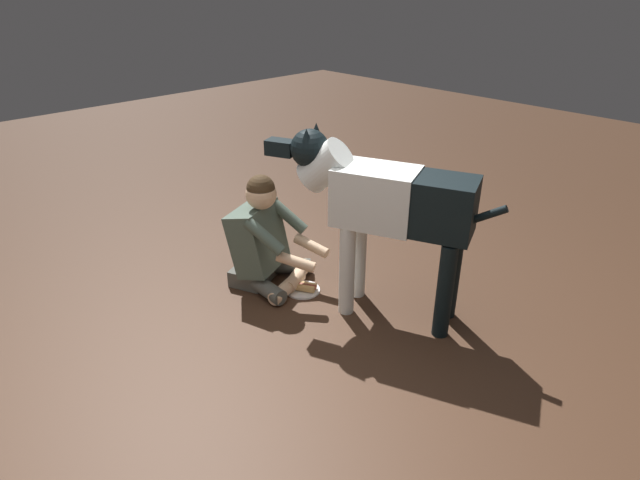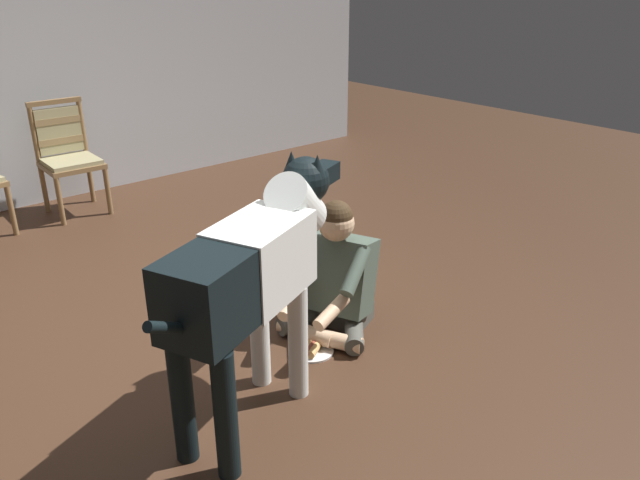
# 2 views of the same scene
# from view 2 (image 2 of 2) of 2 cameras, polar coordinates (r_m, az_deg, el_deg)

# --- Properties ---
(ground_plane) EXTENTS (14.17, 14.17, 0.00)m
(ground_plane) POSITION_cam_2_polar(r_m,az_deg,el_deg) (3.66, -10.57, -10.01)
(ground_plane) COLOR #422A1B
(dining_chair_right_of_pair) EXTENTS (0.47, 0.48, 0.98)m
(dining_chair_right_of_pair) POSITION_cam_2_polar(r_m,az_deg,el_deg) (5.91, -22.26, 7.51)
(dining_chair_right_of_pair) COLOR olive
(dining_chair_right_of_pair) RESTS_ON ground
(person_sitting_on_floor) EXTENTS (0.73, 0.61, 0.82)m
(person_sitting_on_floor) POSITION_cam_2_polar(r_m,az_deg,el_deg) (3.66, 1.39, -3.58)
(person_sitting_on_floor) COLOR #4D4E46
(person_sitting_on_floor) RESTS_ON ground
(large_dog) EXTENTS (1.41, 0.69, 1.19)m
(large_dog) POSITION_cam_2_polar(r_m,az_deg,el_deg) (2.80, -6.03, -2.80)
(large_dog) COLOR silver
(large_dog) RESTS_ON ground
(hot_dog_on_plate) EXTENTS (0.24, 0.24, 0.06)m
(hot_dog_on_plate) POSITION_cam_2_polar(r_m,az_deg,el_deg) (3.59, -0.69, -9.87)
(hot_dog_on_plate) COLOR white
(hot_dog_on_plate) RESTS_ON ground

